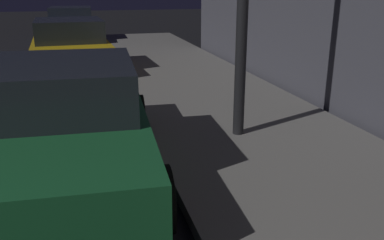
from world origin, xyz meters
TOP-DOWN VIEW (x-y plane):
  - car_green at (2.85, 3.68)m, footprint 2.30×4.39m
  - car_yellow_cab at (2.85, 10.34)m, footprint 2.29×4.29m
  - car_blue at (2.85, 16.82)m, footprint 2.19×4.17m

SIDE VIEW (x-z plane):
  - car_green at x=2.85m, z-range -0.02..1.41m
  - car_yellow_cab at x=2.85m, z-range -0.01..1.42m
  - car_blue at x=2.85m, z-range -0.01..1.42m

